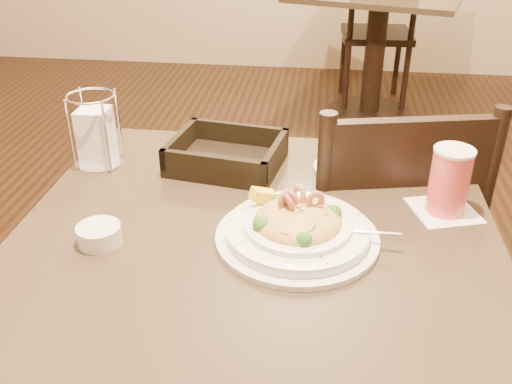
# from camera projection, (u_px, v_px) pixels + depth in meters

# --- Properties ---
(main_table) EXTENTS (0.90, 0.90, 0.76)m
(main_table) POSITION_uv_depth(u_px,v_px,m) (255.00, 333.00, 1.17)
(main_table) COLOR black
(main_table) RESTS_ON ground
(background_table) EXTENTS (1.11, 1.11, 0.76)m
(background_table) POSITION_uv_depth(u_px,v_px,m) (377.00, 32.00, 3.35)
(background_table) COLOR black
(background_table) RESTS_ON ground
(dining_chair_near) EXTENTS (0.50, 0.50, 0.93)m
(dining_chair_near) POSITION_uv_depth(u_px,v_px,m) (377.00, 250.00, 1.46)
(dining_chair_near) COLOR black
(dining_chair_near) RESTS_ON ground
(dining_chair_far) EXTENTS (0.44, 0.44, 0.93)m
(dining_chair_far) POSITION_uv_depth(u_px,v_px,m) (378.00, 29.00, 3.50)
(dining_chair_far) COLOR black
(dining_chair_far) RESTS_ON ground
(pasta_bowl) EXTENTS (0.33, 0.30, 0.10)m
(pasta_bowl) POSITION_uv_depth(u_px,v_px,m) (297.00, 227.00, 1.02)
(pasta_bowl) COLOR white
(pasta_bowl) RESTS_ON main_table
(drink_glass) EXTENTS (0.15, 0.15, 0.13)m
(drink_glass) POSITION_uv_depth(u_px,v_px,m) (449.00, 181.00, 1.09)
(drink_glass) COLOR white
(drink_glass) RESTS_ON main_table
(bread_basket) EXTENTS (0.27, 0.23, 0.07)m
(bread_basket) POSITION_uv_depth(u_px,v_px,m) (227.00, 157.00, 1.29)
(bread_basket) COLOR black
(bread_basket) RESTS_ON main_table
(napkin_caddy) EXTENTS (0.11, 0.11, 0.17)m
(napkin_caddy) POSITION_uv_depth(u_px,v_px,m) (96.00, 135.00, 1.27)
(napkin_caddy) COLOR silver
(napkin_caddy) RESTS_ON main_table
(side_plate) EXTENTS (0.17, 0.17, 0.01)m
(side_plate) POSITION_uv_depth(u_px,v_px,m) (350.00, 169.00, 1.27)
(side_plate) COLOR white
(side_plate) RESTS_ON main_table
(butter_ramekin) EXTENTS (0.08, 0.08, 0.03)m
(butter_ramekin) POSITION_uv_depth(u_px,v_px,m) (99.00, 235.00, 1.02)
(butter_ramekin) COLOR white
(butter_ramekin) RESTS_ON main_table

